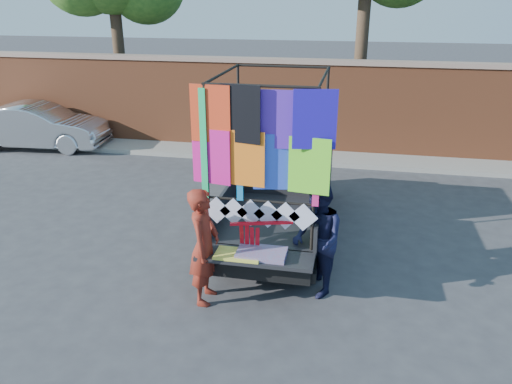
% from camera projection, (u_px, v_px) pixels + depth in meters
% --- Properties ---
extents(ground, '(90.00, 90.00, 0.00)m').
position_uv_depth(ground, '(282.00, 277.00, 8.02)').
color(ground, '#38383A').
rests_on(ground, ground).
extents(brick_wall, '(30.00, 0.45, 2.61)m').
position_uv_depth(brick_wall, '(320.00, 107.00, 13.92)').
color(brick_wall, '#9A4E2C').
rests_on(brick_wall, ground).
extents(curb, '(30.00, 1.20, 0.12)m').
position_uv_depth(curb, '(316.00, 157.00, 13.74)').
color(curb, gray).
rests_on(curb, ground).
extents(pickup_truck, '(1.98, 4.98, 3.14)m').
position_uv_depth(pickup_truck, '(284.00, 186.00, 9.61)').
color(pickup_truck, black).
rests_on(pickup_truck, ground).
extents(sedan, '(4.06, 1.72, 1.30)m').
position_uv_depth(sedan, '(39.00, 126.00, 14.60)').
color(sedan, silver).
rests_on(sedan, ground).
extents(woman, '(0.43, 0.65, 1.76)m').
position_uv_depth(woman, '(204.00, 246.00, 7.13)').
color(woman, maroon).
rests_on(woman, ground).
extents(man, '(0.96, 1.06, 1.77)m').
position_uv_depth(man, '(317.00, 239.00, 7.32)').
color(man, '#161837').
rests_on(man, ground).
extents(streamer_bundle, '(0.88, 0.28, 0.63)m').
position_uv_depth(streamer_bundle, '(255.00, 234.00, 7.19)').
color(streamer_bundle, red).
rests_on(streamer_bundle, ground).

